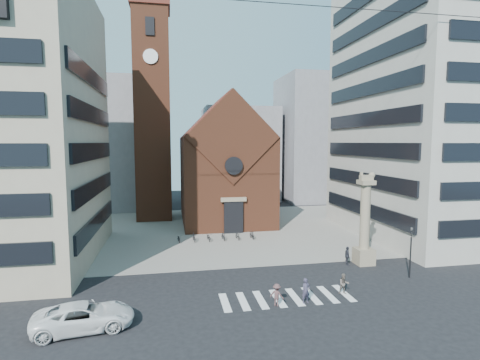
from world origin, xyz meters
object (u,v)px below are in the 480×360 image
traffic_light (411,251)px  pedestrian_2 (347,256)px  lion_column (365,228)px  pedestrian_0 (306,291)px  pedestrian_1 (344,284)px  scooter_0 (179,238)px  white_car (84,317)px

traffic_light → pedestrian_2: size_ratio=2.46×
lion_column → pedestrian_0: 11.29m
pedestrian_2 → pedestrian_1: bearing=159.5°
lion_column → scooter_0: lion_column is taller
white_car → pedestrian_2: pedestrian_2 is taller
lion_column → pedestrian_2: 3.07m
traffic_light → pedestrian_1: 7.48m
traffic_light → pedestrian_1: traffic_light is taller
lion_column → white_car: (-22.99, -8.19, -2.64)m
scooter_0 → lion_column: bearing=-38.2°
white_car → traffic_light: bearing=-88.6°
white_car → pedestrian_2: bearing=-77.1°
lion_column → traffic_light: bearing=-63.5°
lion_column → traffic_light: (1.99, -4.00, -1.17)m
lion_column → traffic_light: lion_column is taller
white_car → pedestrian_0: (14.61, 1.08, 0.08)m
pedestrian_0 → pedestrian_1: size_ratio=1.15×
lion_column → pedestrian_0: size_ratio=4.83×
pedestrian_1 → traffic_light: bearing=28.3°
pedestrian_1 → white_car: bearing=-162.2°
lion_column → white_car: size_ratio=1.48×
lion_column → white_car: bearing=-160.4°
traffic_light → scooter_0: size_ratio=2.62×
pedestrian_1 → pedestrian_2: size_ratio=0.89×
lion_column → pedestrian_0: lion_column is taller
lion_column → pedestrian_2: bearing=180.0°
pedestrian_0 → scooter_0: 19.80m
pedestrian_2 → traffic_light: bearing=-129.5°
pedestrian_0 → scooter_0: pedestrian_0 is taller
traffic_light → pedestrian_0: (-10.37, -3.12, -1.39)m
traffic_light → pedestrian_2: bearing=132.4°
white_car → pedestrian_1: (17.98, 2.05, -0.03)m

